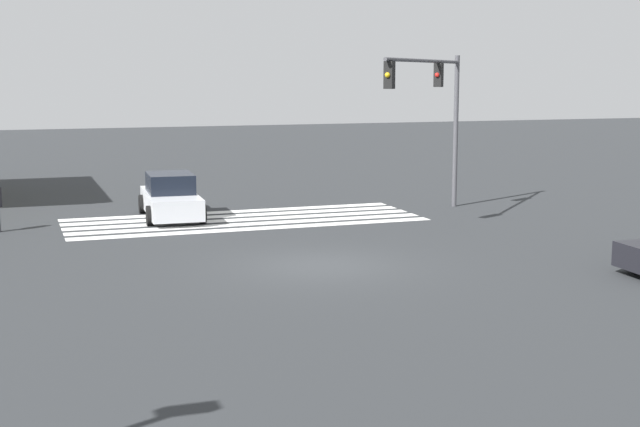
% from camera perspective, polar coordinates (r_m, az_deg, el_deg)
% --- Properties ---
extents(ground_plane, '(128.74, 128.74, 0.00)m').
position_cam_1_polar(ground_plane, '(23.49, -0.00, -3.35)').
color(ground_plane, '#2B2D30').
extents(crosswalk_markings, '(12.20, 4.40, 0.01)m').
position_cam_1_polar(crosswalk_markings, '(30.97, -4.89, -0.39)').
color(crosswalk_markings, silver).
rests_on(crosswalk_markings, ground_plane).
extents(traffic_signal_mast, '(5.32, 5.32, 5.68)m').
position_cam_1_polar(traffic_signal_mast, '(31.75, 7.46, 7.35)').
color(traffic_signal_mast, '#47474C').
rests_on(traffic_signal_mast, ground_plane).
extents(car_2, '(2.15, 4.67, 1.57)m').
position_cam_1_polar(car_2, '(31.55, -9.53, 1.00)').
color(car_2, silver).
rests_on(car_2, ground_plane).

